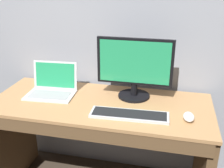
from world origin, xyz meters
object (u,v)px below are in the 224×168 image
at_px(computer_mouse, 189,117).
at_px(laptop_silver, 52,87).
at_px(external_monitor, 135,68).
at_px(wired_keyboard, 129,115).

bearing_deg(computer_mouse, laptop_silver, 165.77).
xyz_separation_m(external_monitor, wired_keyboard, (0.02, -0.27, -0.21)).
bearing_deg(wired_keyboard, computer_mouse, 5.66).
relative_size(external_monitor, computer_mouse, 4.77).
relative_size(external_monitor, wired_keyboard, 1.06).
distance_m(external_monitor, wired_keyboard, 0.35).
bearing_deg(external_monitor, computer_mouse, -33.28).
xyz_separation_m(laptop_silver, external_monitor, (0.58, 0.06, 0.17)).
bearing_deg(wired_keyboard, external_monitor, 93.37).
distance_m(wired_keyboard, computer_mouse, 0.35).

